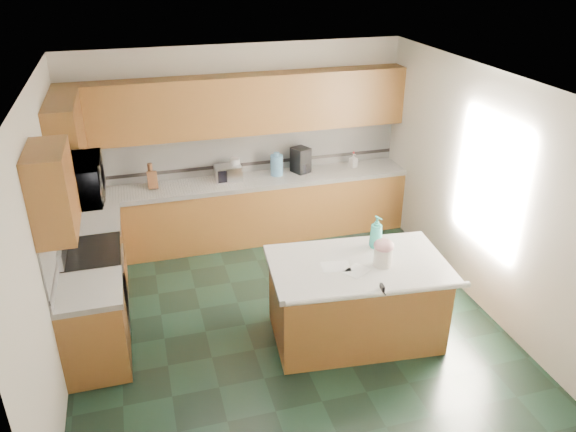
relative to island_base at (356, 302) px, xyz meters
name	(u,v)px	position (x,y,z in m)	size (l,w,h in m)	color
floor	(284,318)	(-0.66, 0.50, -0.43)	(4.60, 4.60, 0.00)	black
ceiling	(283,82)	(-0.66, 0.50, 2.27)	(4.60, 4.60, 0.00)	white
wall_back	(239,143)	(-0.66, 2.82, 0.92)	(4.60, 0.04, 2.70)	silver
wall_front	(374,354)	(-0.66, -1.82, 0.92)	(4.60, 0.04, 2.70)	silver
wall_left	(45,241)	(-2.98, 0.50, 0.92)	(0.04, 4.60, 2.70)	silver
wall_right	(479,188)	(1.66, 0.50, 0.92)	(0.04, 4.60, 2.70)	silver
back_base_cab	(246,212)	(-0.66, 2.50, 0.00)	(4.60, 0.60, 0.86)	#44230E
back_countertop	(245,182)	(-0.66, 2.50, 0.46)	(4.60, 0.64, 0.06)	white
back_upper_cab	(240,105)	(-0.66, 2.64, 1.51)	(4.60, 0.33, 0.78)	#44230E
back_backsplash	(240,151)	(-0.66, 2.79, 0.81)	(4.60, 0.02, 0.63)	silver
back_accent_band	(241,165)	(-0.66, 2.78, 0.61)	(4.60, 0.01, 0.05)	black
left_base_cab_rear	(98,255)	(-2.66, 1.79, 0.00)	(0.60, 0.82, 0.86)	#44230E
left_counter_rear	(92,222)	(-2.66, 1.79, 0.46)	(0.64, 0.82, 0.06)	white
left_base_cab_front	(95,330)	(-2.66, 0.26, 0.00)	(0.60, 0.72, 0.86)	#44230E
left_counter_front	(88,291)	(-2.66, 0.26, 0.46)	(0.64, 0.72, 0.06)	white
left_backsplash	(56,226)	(-2.95, 1.05, 0.81)	(0.02, 2.30, 0.63)	silver
left_accent_band	(60,243)	(-2.94, 1.05, 0.61)	(0.01, 2.30, 0.05)	black
left_upper_cab_rear	(66,134)	(-2.79, 1.93, 1.51)	(0.33, 1.09, 0.78)	#44230E
left_upper_cab_front	(52,191)	(-2.79, 0.26, 1.51)	(0.33, 0.72, 0.78)	#44230E
range_body	(97,289)	(-2.66, 1.00, 0.01)	(0.60, 0.76, 0.88)	#B7B7BC
range_oven_door	(124,288)	(-2.37, 1.00, -0.03)	(0.02, 0.68, 0.55)	black
range_cooktop	(90,253)	(-2.66, 1.00, 0.47)	(0.62, 0.78, 0.04)	black
range_handle	(123,258)	(-2.34, 1.00, 0.35)	(0.02, 0.02, 0.66)	#B7B7BC
range_backguard	(62,246)	(-2.92, 1.00, 0.59)	(0.06, 0.76, 0.18)	#B7B7BC
microwave	(77,181)	(-2.66, 1.00, 1.30)	(0.73, 0.50, 0.41)	#B7B7BC
island_base	(356,302)	(0.00, 0.00, 0.00)	(1.72, 0.98, 0.86)	#44230E
island_top	(358,265)	(0.00, 0.00, 0.46)	(1.82, 1.08, 0.06)	white
island_bullnose	(380,294)	(0.00, -0.54, 0.46)	(0.06, 0.06, 1.82)	white
treat_jar	(383,257)	(0.22, -0.11, 0.59)	(0.19, 0.19, 0.20)	silver
treat_jar_lid	(384,246)	(0.22, -0.11, 0.72)	(0.21, 0.21, 0.13)	#D4949C
treat_jar_knob	(384,242)	(0.22, -0.11, 0.76)	(0.02, 0.02, 0.07)	tan
treat_jar_knob_end_l	(381,242)	(0.18, -0.11, 0.76)	(0.04, 0.04, 0.04)	tan
treat_jar_knob_end_r	(387,241)	(0.25, -0.11, 0.76)	(0.04, 0.04, 0.04)	tan
soap_bottle_island	(376,232)	(0.30, 0.26, 0.67)	(0.14, 0.14, 0.36)	#36B8AC
paper_sheet_a	(357,271)	(-0.08, -0.15, 0.49)	(0.25, 0.19, 0.00)	white
paper_sheet_b	(336,267)	(-0.25, -0.01, 0.49)	(0.29, 0.21, 0.00)	white
clamp_body	(382,289)	(0.03, -0.52, 0.50)	(0.03, 0.09, 0.08)	black
clamp_handle	(384,293)	(0.03, -0.57, 0.48)	(0.01, 0.01, 0.06)	black
knife_block	(152,180)	(-1.90, 2.55, 0.61)	(0.13, 0.11, 0.23)	#472814
utensil_crock	(152,183)	(-1.91, 2.58, 0.56)	(0.11, 0.11, 0.14)	black
utensil_bundle	(150,171)	(-1.91, 2.58, 0.73)	(0.06, 0.06, 0.20)	#472814
toaster_oven	(228,173)	(-0.88, 2.55, 0.60)	(0.36, 0.25, 0.21)	#B7B7BC
toaster_oven_door	(230,176)	(-0.88, 2.43, 0.60)	(0.32, 0.01, 0.17)	black
paper_towel	(235,168)	(-0.77, 2.60, 0.63)	(0.13, 0.13, 0.29)	white
paper_towel_base	(236,177)	(-0.77, 2.60, 0.50)	(0.19, 0.19, 0.01)	#B7B7BC
water_jug	(277,165)	(-0.19, 2.56, 0.63)	(0.18, 0.18, 0.29)	#538AB8
water_jug_neck	(277,154)	(-0.19, 2.56, 0.80)	(0.08, 0.08, 0.04)	#538AB8
coffee_maker	(301,160)	(0.17, 2.58, 0.67)	(0.21, 0.23, 0.36)	black
coffee_carafe	(302,168)	(0.17, 2.53, 0.56)	(0.15, 0.15, 0.15)	black
soap_bottle_back	(353,160)	(0.96, 2.55, 0.59)	(0.09, 0.10, 0.21)	white
soap_back_cap	(354,153)	(0.96, 2.55, 0.71)	(0.02, 0.02, 0.03)	red
window_light_proxy	(489,183)	(1.63, 0.30, 1.07)	(0.02, 1.40, 1.10)	white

